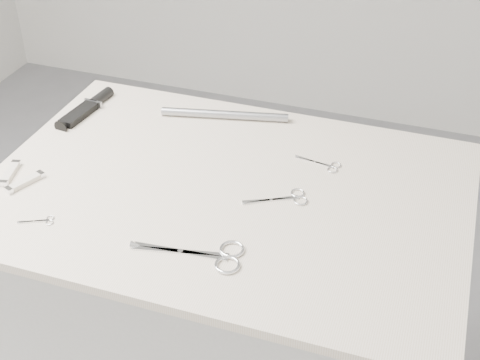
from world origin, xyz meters
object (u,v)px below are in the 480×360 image
(pocket_knife_b, at_px, (25,182))
(metal_rail, at_px, (225,115))
(plinth, at_px, (228,340))
(tiny_scissors, at_px, (41,221))
(embroidery_scissors_a, at_px, (287,198))
(large_shears, at_px, (212,255))
(pocket_knife_a, at_px, (10,173))
(sheathed_knife, at_px, (89,107))
(embroidery_scissors_b, at_px, (325,165))

(pocket_knife_b, relative_size, metal_rail, 0.29)
(plinth, bearing_deg, metal_rail, 110.42)
(tiny_scissors, height_order, pocket_knife_b, pocket_knife_b)
(plinth, height_order, pocket_knife_b, pocket_knife_b)
(embroidery_scissors_a, height_order, metal_rail, metal_rail)
(large_shears, distance_m, pocket_knife_a, 0.51)
(embroidery_scissors_a, relative_size, pocket_knife_a, 1.45)
(plinth, bearing_deg, sheathed_knife, 154.88)
(embroidery_scissors_a, height_order, tiny_scissors, same)
(tiny_scissors, xyz_separation_m, metal_rail, (0.20, 0.49, 0.01))
(pocket_knife_b, bearing_deg, metal_rail, -14.54)
(embroidery_scissors_a, distance_m, tiny_scissors, 0.49)
(large_shears, distance_m, sheathed_knife, 0.64)
(tiny_scissors, distance_m, sheathed_knife, 0.45)
(embroidery_scissors_b, xyz_separation_m, pocket_knife_b, (-0.58, -0.27, 0.00))
(sheathed_knife, relative_size, pocket_knife_a, 2.14)
(embroidery_scissors_b, height_order, sheathed_knife, sheathed_knife)
(embroidery_scissors_a, bearing_deg, tiny_scissors, 179.28)
(metal_rail, bearing_deg, sheathed_knife, -168.79)
(pocket_knife_a, bearing_deg, embroidery_scissors_b, -82.19)
(plinth, height_order, tiny_scissors, tiny_scissors)
(plinth, distance_m, metal_rail, 0.56)
(pocket_knife_a, distance_m, pocket_knife_b, 0.05)
(sheathed_knife, xyz_separation_m, metal_rail, (0.33, 0.07, 0.00))
(large_shears, relative_size, tiny_scissors, 3.09)
(pocket_knife_a, bearing_deg, pocket_knife_b, -124.60)
(embroidery_scissors_b, xyz_separation_m, pocket_knife_a, (-0.63, -0.25, 0.00))
(plinth, relative_size, metal_rail, 2.90)
(pocket_knife_b, height_order, metal_rail, metal_rail)
(pocket_knife_b, bearing_deg, tiny_scissors, -111.13)
(embroidery_scissors_b, bearing_deg, large_shears, -100.51)
(large_shears, height_order, pocket_knife_b, pocket_knife_b)
(tiny_scissors, relative_size, sheathed_knife, 0.36)
(pocket_knife_a, bearing_deg, metal_rail, -57.30)
(pocket_knife_a, bearing_deg, plinth, -91.01)
(sheathed_knife, bearing_deg, tiny_scissors, -156.12)
(sheathed_knife, distance_m, metal_rail, 0.34)
(pocket_knife_a, bearing_deg, large_shears, -115.71)
(embroidery_scissors_b, bearing_deg, sheathed_knife, -175.81)
(embroidery_scissors_a, distance_m, pocket_knife_a, 0.60)
(tiny_scissors, relative_size, pocket_knife_b, 0.77)
(embroidery_scissors_a, distance_m, metal_rail, 0.35)
(metal_rail, bearing_deg, plinth, -69.58)
(metal_rail, bearing_deg, tiny_scissors, -112.36)
(large_shears, relative_size, pocket_knife_a, 2.38)
(embroidery_scissors_a, bearing_deg, plinth, 153.77)
(pocket_knife_a, height_order, metal_rail, metal_rail)
(large_shears, height_order, embroidery_scissors_b, large_shears)
(embroidery_scissors_a, height_order, pocket_knife_a, pocket_knife_a)
(pocket_knife_a, bearing_deg, sheathed_knife, -17.49)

